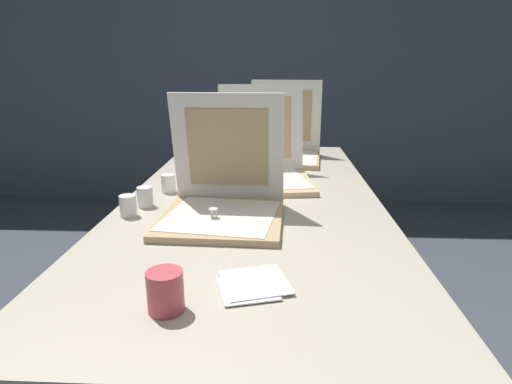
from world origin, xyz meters
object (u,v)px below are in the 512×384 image
object	(u,v)px
cup_white_near_left	(128,206)
cup_printed_front	(165,291)
pizza_box_front	(223,202)
table	(253,208)
pizza_box_middle	(264,169)
cup_white_near_center	(145,197)
cup_white_mid	(168,183)
pizza_box_back	(283,149)
cup_white_far	(203,167)
napkin_pile	(253,285)

from	to	relation	value
cup_white_near_left	cup_printed_front	size ratio (longest dim) A/B	0.82
pizza_box_front	table	bearing A→B (deg)	74.73
pizza_box_middle	cup_white_near_center	world-z (taller)	pizza_box_middle
cup_white_mid	cup_printed_front	size ratio (longest dim) A/B	0.82
pizza_box_middle	pizza_box_back	size ratio (longest dim) A/B	1.16
cup_printed_front	cup_white_far	bearing A→B (deg)	95.66
pizza_box_middle	cup_white_mid	xyz separation A→B (m)	(-0.37, -0.17, -0.02)
table	cup_white_near_center	bearing A→B (deg)	-158.29
table	cup_white_far	size ratio (longest dim) A/B	28.70
pizza_box_middle	napkin_pile	size ratio (longest dim) A/B	2.52
cup_white_near_center	cup_printed_front	xyz separation A→B (m)	(0.24, -0.65, 0.01)
table	cup_white_near_left	distance (m)	0.48
cup_printed_front	napkin_pile	distance (m)	0.20
cup_white_mid	table	bearing A→B (deg)	-4.94
pizza_box_front	cup_white_far	distance (m)	0.58
cup_white_near_left	cup_printed_front	bearing A→B (deg)	-64.33
pizza_box_front	cup_white_mid	xyz separation A→B (m)	(-0.25, 0.28, -0.02)
pizza_box_middle	pizza_box_front	bearing A→B (deg)	-111.05
cup_white_far	cup_white_near_left	bearing A→B (deg)	-105.83
cup_white_near_center	cup_printed_front	world-z (taller)	cup_printed_front
napkin_pile	cup_white_near_center	bearing A→B (deg)	126.66
pizza_box_front	cup_white_far	size ratio (longest dim) A/B	5.60
pizza_box_back	cup_printed_front	size ratio (longest dim) A/B	4.82
cup_printed_front	table	bearing A→B (deg)	80.76
cup_white_near_center	pizza_box_back	bearing A→B (deg)	58.51
pizza_box_front	cup_white_near_left	xyz separation A→B (m)	(-0.32, 0.01, -0.02)
pizza_box_back	cup_white_near_left	world-z (taller)	pizza_box_back
table	pizza_box_back	world-z (taller)	pizza_box_back
cup_white_near_left	cup_printed_front	distance (m)	0.61
cup_white_mid	cup_printed_front	world-z (taller)	cup_printed_front
cup_white_near_left	cup_white_far	xyz separation A→B (m)	(0.16, 0.55, 0.00)
pizza_box_middle	cup_white_near_left	world-z (taller)	pizza_box_middle
cup_white_near_center	cup_white_mid	bearing A→B (deg)	77.51
pizza_box_front	pizza_box_back	xyz separation A→B (m)	(0.20, 0.91, -0.00)
table	pizza_box_back	bearing A→B (deg)	79.52
cup_white_mid	cup_white_near_center	xyz separation A→B (m)	(-0.04, -0.18, 0.00)
cup_printed_front	pizza_box_front	bearing A→B (deg)	84.77
cup_white_far	napkin_pile	distance (m)	1.04
pizza_box_back	cup_white_near_left	size ratio (longest dim) A/B	5.90
cup_white_far	napkin_pile	xyz separation A→B (m)	(0.28, -1.00, -0.03)
napkin_pile	cup_white_far	bearing A→B (deg)	105.65
cup_white_far	pizza_box_middle	bearing A→B (deg)	-20.76
pizza_box_back	cup_printed_front	xyz separation A→B (m)	(-0.25, -1.46, -0.01)
cup_white_far	cup_printed_front	xyz separation A→B (m)	(0.11, -1.10, 0.01)
pizza_box_front	cup_white_near_left	bearing A→B (deg)	-179.18
cup_white_mid	napkin_pile	distance (m)	0.82
pizza_box_front	pizza_box_back	world-z (taller)	pizza_box_back
pizza_box_middle	cup_white_near_center	xyz separation A→B (m)	(-0.40, -0.35, -0.02)
cup_white_near_center	pizza_box_middle	bearing A→B (deg)	40.54
cup_white_far	cup_printed_front	size ratio (longest dim) A/B	0.82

